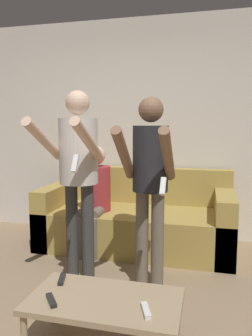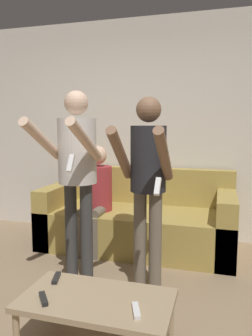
% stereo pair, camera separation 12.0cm
% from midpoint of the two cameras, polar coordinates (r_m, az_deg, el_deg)
% --- Properties ---
extents(ground_plane, '(14.00, 14.00, 0.00)m').
position_cam_midpoint_polar(ground_plane, '(2.57, -10.12, -25.71)').
color(ground_plane, '#937A5B').
extents(wall_back, '(6.40, 0.06, 2.70)m').
position_cam_midpoint_polar(wall_back, '(4.19, 2.64, 6.78)').
color(wall_back, silver).
rests_on(wall_back, ground_plane).
extents(couch, '(2.15, 0.92, 0.88)m').
position_cam_midpoint_polar(couch, '(3.84, 2.95, -9.23)').
color(couch, '#AD9347').
rests_on(couch, ground_plane).
extents(person_standing_left, '(0.46, 0.74, 1.70)m').
position_cam_midpoint_polar(person_standing_left, '(2.90, -7.43, 0.83)').
color(person_standing_left, '#383838').
rests_on(person_standing_left, ground_plane).
extents(person_standing_right, '(0.42, 0.67, 1.63)m').
position_cam_midpoint_polar(person_standing_right, '(2.71, 5.05, -0.99)').
color(person_standing_right, '#6B6051').
rests_on(person_standing_right, ground_plane).
extents(person_seated, '(0.32, 0.54, 1.17)m').
position_cam_midpoint_polar(person_seated, '(3.66, -4.31, -4.36)').
color(person_seated, '#6B6051').
rests_on(person_seated, ground_plane).
extents(coffee_table, '(0.93, 0.51, 0.35)m').
position_cam_midpoint_polar(coffee_table, '(2.17, -3.45, -22.47)').
color(coffee_table, tan).
rests_on(coffee_table, ground_plane).
extents(remote_near, '(0.12, 0.14, 0.02)m').
position_cam_midpoint_polar(remote_near, '(2.16, -12.54, -21.35)').
color(remote_near, black).
rests_on(remote_near, coffee_table).
extents(remote_mid, '(0.09, 0.15, 0.02)m').
position_cam_midpoint_polar(remote_mid, '(2.01, 3.64, -23.56)').
color(remote_mid, white).
rests_on(remote_mid, coffee_table).
extents(remote_far, '(0.08, 0.15, 0.02)m').
position_cam_midpoint_polar(remote_far, '(2.39, -10.55, -18.29)').
color(remote_far, black).
rests_on(remote_far, coffee_table).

